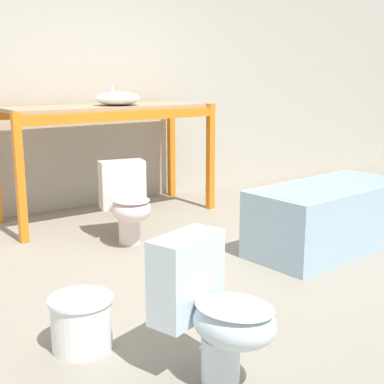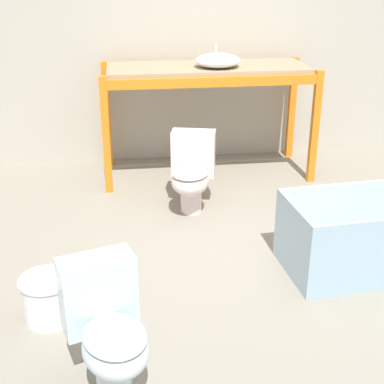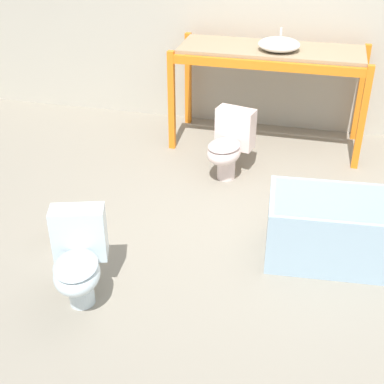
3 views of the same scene
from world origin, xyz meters
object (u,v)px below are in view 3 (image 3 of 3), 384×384
Objects in this scene: bathtub_main at (358,227)px; toilet_far at (229,144)px; toilet_near at (78,258)px; sink_basin at (279,44)px; bucket_white at (70,227)px.

bathtub_main is 1.71m from toilet_far.
toilet_near is (-1.98, -0.98, 0.06)m from bathtub_main.
toilet_near is 1.00× the size of toilet_far.
toilet_far is at bearing -114.45° from sink_basin.
bucket_white is (-1.47, -2.29, -1.05)m from sink_basin.
sink_basin is 1.21m from toilet_far.
bucket_white is at bearing -122.71° from sink_basin.
sink_basin is 1.29× the size of bucket_white.
sink_basin is 3.23m from toilet_near.
toilet_far reaches higher than bucket_white.
sink_basin is 2.92m from bucket_white.
sink_basin is at bearing 110.27° from bathtub_main.
toilet_near is 2.02× the size of bucket_white.
bucket_white is at bearing -112.97° from toilet_far.
toilet_far is (-1.26, 1.15, 0.06)m from bathtub_main.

